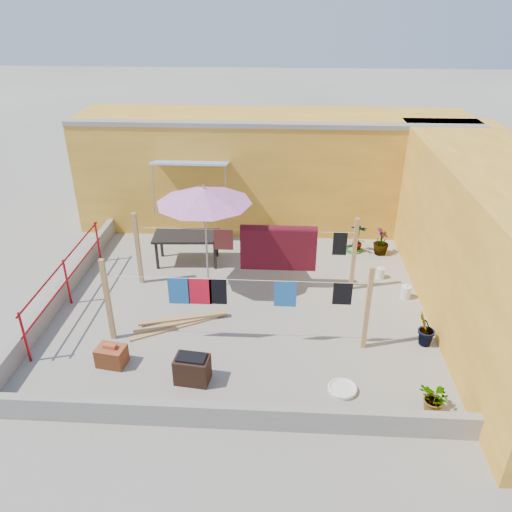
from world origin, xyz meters
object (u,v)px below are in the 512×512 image
plant_back_a (266,236)px  water_jug_a (406,292)px  outdoor_table (187,238)px  white_basin (342,389)px  water_jug_b (380,273)px  brazier (192,369)px  green_hose (353,249)px  brick_stack (112,356)px  patio_umbrella (204,196)px

plant_back_a → water_jug_a: bearing=-35.9°
outdoor_table → white_basin: 5.79m
outdoor_table → water_jug_b: outdoor_table is taller
brazier → green_hose: (3.47, 5.35, -0.23)m
brazier → white_basin: (2.66, -0.11, -0.22)m
brick_stack → white_basin: 4.28m
brick_stack → plant_back_a: size_ratio=0.81×
patio_umbrella → outdoor_table: 2.07m
white_basin → water_jug_b: size_ratio=1.70×
brazier → white_basin: size_ratio=1.25×
water_jug_b → plant_back_a: (-2.87, 1.50, 0.22)m
patio_umbrella → brazier: patio_umbrella is taller
patio_umbrella → plant_back_a: 3.14m
brazier → green_hose: size_ratio=1.24×
brick_stack → water_jug_b: brick_stack is taller
brick_stack → green_hose: brick_stack is taller
brazier → patio_umbrella: bearing=93.3°
patio_umbrella → brazier: 3.84m
brazier → water_jug_a: (4.38, 3.02, -0.11)m
outdoor_table → water_jug_a: 5.47m
water_jug_b → patio_umbrella: bearing=-171.4°
brick_stack → water_jug_a: bearing=24.0°
white_basin → green_hose: size_ratio=1.00×
brick_stack → water_jug_b: (5.54, 3.54, -0.06)m
white_basin → green_hose: 5.53m
outdoor_table → plant_back_a: 2.22m
brick_stack → green_hose: bearing=44.7°
patio_umbrella → plant_back_a: bearing=59.1°
water_jug_a → water_jug_b: (-0.43, 0.88, -0.02)m
plant_back_a → white_basin: bearing=-74.1°
patio_umbrella → white_basin: (2.85, -3.38, -2.23)m
patio_umbrella → brick_stack: 3.84m
patio_umbrella → plant_back_a: patio_umbrella is taller
water_jug_a → brazier: bearing=-145.5°
brazier → water_jug_b: bearing=44.6°
patio_umbrella → water_jug_a: bearing=-3.2°
green_hose → brazier: bearing=-122.9°
green_hose → white_basin: bearing=-98.4°
water_jug_a → outdoor_table: bearing=165.1°
patio_umbrella → water_jug_a: patio_umbrella is taller
patio_umbrella → white_basin: size_ratio=5.08×
brick_stack → brazier: 1.63m
brick_stack → water_jug_a: size_ratio=1.65×
brick_stack → brazier: size_ratio=0.89×
water_jug_b → white_basin: bearing=-107.9°
brazier → water_jug_a: brazier is taller
brazier → green_hose: 6.38m
brazier → water_jug_a: 5.32m
brick_stack → water_jug_b: bearing=32.6°
brazier → brick_stack: bearing=167.2°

